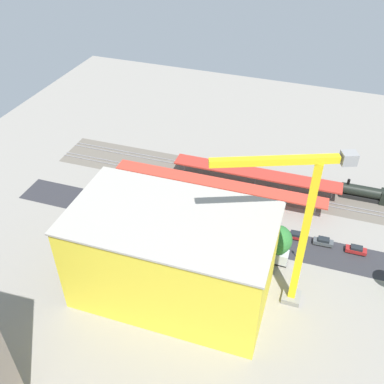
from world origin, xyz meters
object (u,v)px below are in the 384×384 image
(platform_canopy_far, at_px, (256,173))
(locomotive, at_px, (368,194))
(platform_canopy_near, at_px, (218,183))
(parked_car_0, at_px, (356,250))
(street_tree_0, at_px, (200,225))
(street_tree_4, at_px, (252,238))
(construction_building, at_px, (172,257))
(street_tree_2, at_px, (277,240))
(parked_car_3, at_px, (262,228))
(tower_crane, at_px, (298,225))
(box_truck_1, at_px, (228,241))
(parked_car_1, at_px, (323,242))
(street_tree_1, at_px, (198,222))
(parked_car_2, at_px, (295,236))
(traffic_light, at_px, (303,250))
(box_truck_2, at_px, (268,255))
(parked_car_4, at_px, (238,222))
(box_truck_0, at_px, (163,227))

(platform_canopy_far, relative_size, locomotive, 3.22)
(platform_canopy_near, bearing_deg, parked_car_0, 164.94)
(street_tree_0, distance_m, street_tree_4, 12.15)
(platform_canopy_near, height_order, street_tree_4, street_tree_4)
(platform_canopy_near, distance_m, construction_building, 34.00)
(platform_canopy_far, distance_m, street_tree_2, 28.00)
(parked_car_3, distance_m, street_tree_0, 16.29)
(parked_car_3, relative_size, street_tree_0, 0.54)
(street_tree_4, bearing_deg, parked_car_0, -158.93)
(construction_building, relative_size, tower_crane, 1.08)
(platform_canopy_near, height_order, box_truck_1, platform_canopy_near)
(locomotive, xyz_separation_m, tower_crane, (14.78, 39.86, 18.31))
(locomotive, relative_size, parked_car_3, 3.40)
(parked_car_3, bearing_deg, street_tree_0, 33.80)
(parked_car_1, distance_m, construction_building, 37.77)
(platform_canopy_near, distance_m, street_tree_1, 17.23)
(street_tree_2, bearing_deg, platform_canopy_near, -43.76)
(parked_car_0, xyz_separation_m, street_tree_2, (16.94, 8.37, 5.35))
(tower_crane, distance_m, box_truck_1, 26.06)
(construction_building, bearing_deg, street_tree_0, -92.68)
(parked_car_0, distance_m, parked_car_3, 21.54)
(parked_car_2, bearing_deg, locomotive, -126.43)
(construction_building, height_order, street_tree_1, construction_building)
(construction_building, distance_m, traffic_light, 29.09)
(box_truck_2, distance_m, street_tree_0, 16.52)
(box_truck_2, bearing_deg, street_tree_0, -1.54)
(platform_canopy_far, bearing_deg, tower_crane, 111.71)
(platform_canopy_far, bearing_deg, construction_building, 79.67)
(box_truck_1, distance_m, street_tree_0, 7.59)
(locomotive, distance_m, construction_building, 58.72)
(locomotive, xyz_separation_m, street_tree_1, (36.95, 28.79, 3.40))
(parked_car_0, relative_size, street_tree_4, 0.55)
(parked_car_2, relative_size, street_tree_2, 0.46)
(parked_car_0, bearing_deg, parked_car_4, -0.77)
(box_truck_1, height_order, street_tree_1, street_tree_1)
(parked_car_2, relative_size, box_truck_2, 0.47)
(platform_canopy_near, bearing_deg, box_truck_2, 133.10)
(street_tree_0, bearing_deg, box_truck_0, -1.93)
(parked_car_1, bearing_deg, street_tree_0, 17.57)
(parked_car_4, distance_m, street_tree_4, 11.34)
(street_tree_1, bearing_deg, locomotive, -142.08)
(locomotive, relative_size, tower_crane, 0.40)
(parked_car_4, xyz_separation_m, box_truck_2, (-9.25, 9.23, 0.80))
(street_tree_0, relative_size, street_tree_1, 0.96)
(parked_car_1, xyz_separation_m, street_tree_4, (15.11, 8.83, 4.39))
(parked_car_2, bearing_deg, parked_car_4, -0.69)
(construction_building, distance_m, street_tree_2, 24.05)
(tower_crane, height_order, street_tree_4, tower_crane)
(box_truck_0, bearing_deg, box_truck_1, -178.53)
(construction_building, xyz_separation_m, street_tree_0, (-0.39, -15.49, -4.55))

